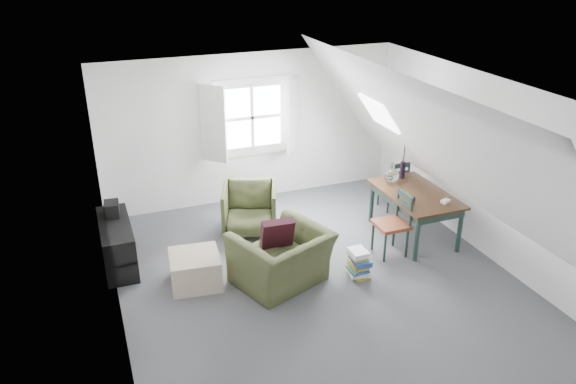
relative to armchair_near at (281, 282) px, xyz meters
name	(u,v)px	position (x,y,z in m)	size (l,w,h in m)	color
floor	(316,278)	(0.46, -0.07, 0.00)	(5.50, 5.50, 0.00)	#494A4F
ceiling	(320,93)	(0.46, -0.07, 2.50)	(5.50, 5.50, 0.00)	white
wall_back	(251,128)	(0.46, 2.68, 1.25)	(5.00, 5.00, 0.00)	white
wall_front	(452,321)	(0.46, -2.82, 1.25)	(5.00, 5.00, 0.00)	white
wall_left	(109,226)	(-2.04, -0.07, 1.25)	(5.50, 5.50, 0.00)	white
wall_right	(483,166)	(2.96, -0.07, 1.25)	(5.50, 5.50, 0.00)	white
slope_left	(191,170)	(-1.09, -0.07, 1.78)	(5.50, 5.50, 0.00)	white
slope_right	(429,138)	(2.01, -0.07, 1.78)	(5.50, 5.50, 0.00)	white
dormer_window	(252,118)	(0.46, 2.61, 1.45)	(1.71, 0.35, 1.30)	white
skylight	(379,113)	(2.01, 1.23, 1.75)	(0.55, 0.75, 0.04)	white
armchair_near	(281,282)	(0.00, 0.00, 0.00)	(1.12, 0.98, 0.73)	#3B4221
armchair_far	(250,231)	(0.05, 1.51, 0.00)	(0.80, 0.82, 0.75)	#3B4221
throw_pillow	(277,234)	(0.00, 0.15, 0.65)	(0.42, 0.12, 0.42)	#330D19
ottoman	(195,269)	(-1.05, 0.38, 0.21)	(0.63, 0.63, 0.42)	tan
dining_table	(415,198)	(2.29, 0.49, 0.62)	(0.86, 1.44, 0.72)	black
demijohn	(392,175)	(2.14, 0.94, 0.85)	(0.22, 0.22, 0.31)	silver
vase_twigs	(403,169)	(2.39, 1.04, 0.87)	(0.08, 0.09, 0.66)	black
cup	(412,203)	(2.04, 0.19, 0.72)	(0.09, 0.09, 0.09)	black
paper_box	(446,201)	(2.49, 0.04, 0.74)	(0.13, 0.09, 0.04)	white
dining_chair_far	(394,183)	(2.51, 1.43, 0.45)	(0.40, 0.40, 0.86)	maroon
dining_chair_near	(393,223)	(1.73, 0.15, 0.48)	(0.43, 0.43, 0.92)	maroon
media_shelf	(118,247)	(-1.94, 1.20, 0.28)	(0.41, 1.22, 0.63)	black
electronics_box	(112,209)	(-1.94, 1.49, 0.72)	(0.19, 0.27, 0.22)	black
magazine_stack	(359,263)	(1.01, -0.23, 0.19)	(0.29, 0.34, 0.39)	#B29933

